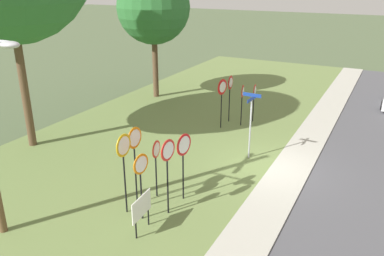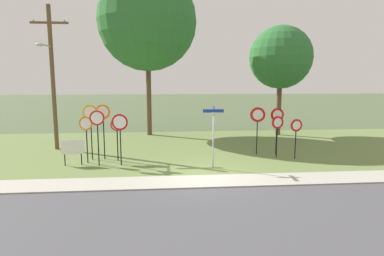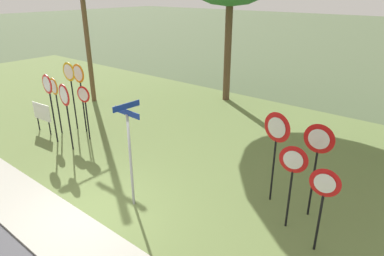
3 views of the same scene
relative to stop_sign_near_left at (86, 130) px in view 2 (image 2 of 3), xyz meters
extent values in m
plane|color=#4C5B3D|center=(5.53, -2.61, -1.72)|extent=(160.00, 160.00, 0.00)
cube|color=#4C4C51|center=(5.53, -7.41, -1.72)|extent=(44.00, 6.40, 0.01)
cube|color=#ADAA9E|center=(5.53, -3.41, -1.69)|extent=(44.00, 1.60, 0.06)
cube|color=olive|center=(5.53, 3.39, -1.70)|extent=(44.00, 12.00, 0.04)
cylinder|color=black|center=(0.00, 0.03, -0.66)|extent=(0.06, 0.06, 2.05)
cylinder|color=orange|center=(0.00, -0.01, 0.31)|extent=(0.68, 0.10, 0.68)
cylinder|color=white|center=(0.00, -0.03, 0.31)|extent=(0.53, 0.07, 0.53)
cylinder|color=black|center=(1.72, -0.57, -0.60)|extent=(0.06, 0.06, 2.17)
cylinder|color=red|center=(1.72, -0.61, 0.43)|extent=(0.78, 0.13, 0.78)
cylinder|color=white|center=(1.72, -0.63, 0.43)|extent=(0.61, 0.09, 0.61)
cylinder|color=black|center=(0.08, 0.72, -0.42)|extent=(0.06, 0.06, 2.52)
cylinder|color=gold|center=(0.08, 0.68, 0.78)|extent=(0.77, 0.04, 0.77)
cylinder|color=white|center=(0.08, 0.66, 0.78)|extent=(0.60, 0.02, 0.60)
cylinder|color=black|center=(0.67, -0.57, -0.49)|extent=(0.06, 0.06, 2.38)
cylinder|color=red|center=(0.67, -0.61, 0.64)|extent=(0.72, 0.09, 0.72)
cylinder|color=white|center=(0.67, -0.62, 0.64)|extent=(0.56, 0.06, 0.56)
cylinder|color=black|center=(0.71, 0.73, -0.41)|extent=(0.06, 0.06, 2.55)
cylinder|color=orange|center=(0.71, 0.69, 0.81)|extent=(0.74, 0.04, 0.74)
cylinder|color=white|center=(0.71, 0.68, 0.81)|extent=(0.58, 0.02, 0.58)
cylinder|color=black|center=(1.44, 0.37, -0.73)|extent=(0.06, 0.06, 1.91)
cylinder|color=red|center=(1.44, 0.33, 0.18)|extent=(0.62, 0.12, 0.63)
cylinder|color=white|center=(1.44, 0.32, 0.18)|extent=(0.49, 0.08, 0.49)
cylinder|color=black|center=(9.78, 0.29, -0.70)|extent=(0.06, 0.06, 1.96)
cone|color=red|center=(9.78, 0.25, 0.21)|extent=(0.68, 0.13, 0.68)
cone|color=silver|center=(9.78, 0.23, 0.21)|extent=(0.46, 0.08, 0.46)
cylinder|color=black|center=(10.03, 1.10, -0.54)|extent=(0.06, 0.06, 2.28)
cone|color=red|center=(10.03, 1.06, 0.52)|extent=(0.76, 0.05, 0.76)
cone|color=white|center=(10.03, 1.04, 0.52)|extent=(0.51, 0.03, 0.51)
cylinder|color=black|center=(10.65, -0.07, -0.76)|extent=(0.06, 0.06, 1.84)
cone|color=red|center=(10.65, -0.11, 0.09)|extent=(0.66, 0.10, 0.66)
cone|color=silver|center=(10.65, -0.14, 0.09)|extent=(0.45, 0.06, 0.45)
cylinder|color=black|center=(8.93, 1.10, -0.53)|extent=(0.06, 0.06, 2.30)
cone|color=red|center=(8.93, 1.06, 0.54)|extent=(0.81, 0.19, 0.82)
cone|color=silver|center=(8.93, 1.04, 0.54)|extent=(0.55, 0.13, 0.56)
cylinder|color=#9EA0A8|center=(6.08, -1.48, -0.37)|extent=(0.07, 0.07, 2.62)
cylinder|color=#9EA0A8|center=(6.08, -1.48, 0.96)|extent=(0.09, 0.09, 0.03)
cube|color=navy|center=(6.08, -1.48, 1.02)|extent=(0.96, 0.07, 0.15)
cube|color=navy|center=(6.08, -1.48, 1.19)|extent=(0.07, 0.82, 0.15)
cylinder|color=brown|center=(-2.59, 3.52, 2.47)|extent=(0.24, 0.24, 8.31)
cube|color=brown|center=(-2.59, 3.52, 5.63)|extent=(2.10, 0.12, 0.12)
cylinder|color=gray|center=(-3.44, 3.52, 5.73)|extent=(0.09, 0.09, 0.10)
cylinder|color=gray|center=(-1.74, 3.52, 5.73)|extent=(0.09, 0.09, 0.10)
cylinder|color=#9EA0A8|center=(-2.59, 2.67, 4.30)|extent=(0.08, 1.69, 0.08)
ellipsoid|color=#B7B7BC|center=(-2.59, 1.83, 4.24)|extent=(0.40, 0.56, 0.18)
cylinder|color=black|center=(-0.98, -0.41, -1.41)|extent=(0.05, 0.05, 0.55)
cylinder|color=black|center=(-0.21, -0.35, -1.41)|extent=(0.05, 0.05, 0.55)
cube|color=white|center=(-0.59, -0.38, -0.78)|extent=(1.10, 0.12, 0.70)
cylinder|color=brown|center=(2.73, 8.14, 1.56)|extent=(0.36, 0.36, 6.49)
sphere|color=#2D6B33|center=(2.73, 8.14, 6.58)|extent=(7.10, 7.10, 7.10)
cylinder|color=brown|center=(12.37, 7.29, 0.61)|extent=(0.36, 0.36, 4.59)
sphere|color=#2D6B33|center=(12.37, 7.29, 4.05)|extent=(4.57, 4.57, 4.57)
camera|label=1|loc=(-9.12, -6.54, 5.77)|focal=36.94mm
camera|label=2|loc=(3.81, -16.05, 2.43)|focal=30.17mm
camera|label=3|loc=(12.34, -6.64, 3.89)|focal=31.80mm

